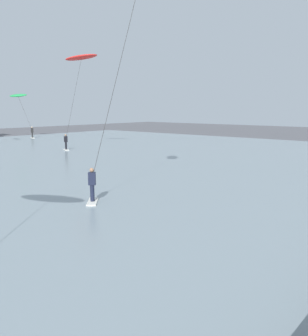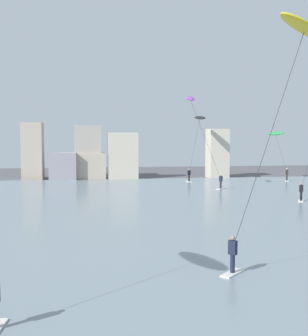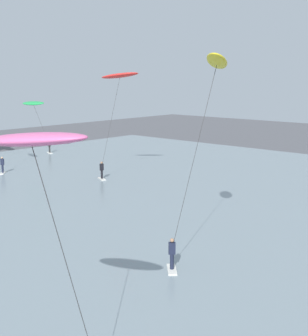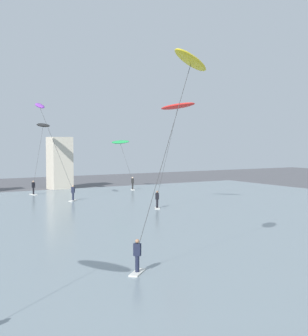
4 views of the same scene
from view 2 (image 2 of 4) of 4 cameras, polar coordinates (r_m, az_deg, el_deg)
name	(u,v)px [view 2 (image 2 of 4)]	position (r m, az deg, el deg)	size (l,w,h in m)	color
water_bay	(134,214)	(32.82, -2.63, -6.09)	(84.00, 52.00, 0.10)	gray
far_shore_buildings	(102,156)	(59.81, -6.85, 1.59)	(28.15, 5.03, 7.68)	#B7A893
kitesurfer_purple	(195,112)	(47.10, 5.44, 7.35)	(4.53, 2.46, 10.28)	silver
kitesurfer_green	(277,137)	(59.40, 15.81, 3.96)	(2.19, 4.39, 6.47)	silver
kitesurfer_yellow	(297,50)	(19.11, 18.31, 14.49)	(4.97, 2.59, 10.81)	silver
kitesurfer_black	(199,122)	(56.32, 5.96, 6.08)	(2.68, 3.89, 8.54)	silver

